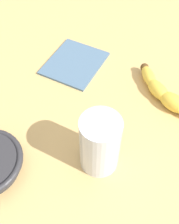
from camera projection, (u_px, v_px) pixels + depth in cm
name	position (u px, v px, depth cm)	size (l,w,h in cm)	color
wooden_tabletop	(113.00, 125.00, 61.37)	(120.00, 120.00, 3.00)	tan
banana	(177.00, 99.00, 61.50)	(15.21, 21.04, 3.67)	yellow
smoothie_glass	(100.00, 145.00, 49.71)	(7.24, 7.24, 12.41)	silver
folded_napkin	(75.00, 63.00, 70.80)	(14.73, 12.66, 0.60)	slate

